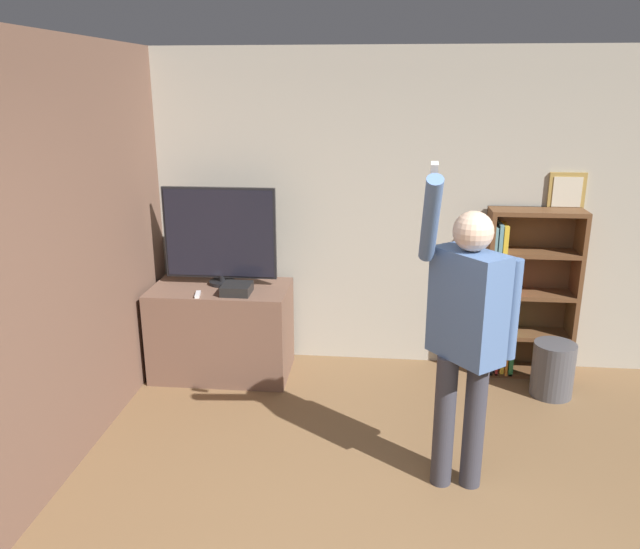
% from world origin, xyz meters
% --- Properties ---
extents(wall_back, '(6.28, 0.09, 2.70)m').
position_xyz_m(wall_back, '(0.00, 3.20, 1.35)').
color(wall_back, '#B2AD9E').
rests_on(wall_back, ground_plane).
extents(wall_side_brick, '(0.06, 4.77, 2.70)m').
position_xyz_m(wall_side_brick, '(-2.17, 1.58, 1.35)').
color(wall_side_brick, brown).
rests_on(wall_side_brick, ground_plane).
extents(tv_ledge, '(1.14, 0.65, 0.78)m').
position_xyz_m(tv_ledge, '(-1.53, 2.75, 0.39)').
color(tv_ledge, brown).
rests_on(tv_ledge, ground_plane).
extents(television, '(0.94, 0.22, 0.82)m').
position_xyz_m(television, '(-1.53, 2.83, 1.20)').
color(television, black).
rests_on(television, tv_ledge).
extents(game_console, '(0.23, 0.24, 0.08)m').
position_xyz_m(game_console, '(-1.35, 2.60, 0.82)').
color(game_console, black).
rests_on(game_console, tv_ledge).
extents(remote_loose, '(0.06, 0.14, 0.02)m').
position_xyz_m(remote_loose, '(-1.65, 2.51, 0.79)').
color(remote_loose, white).
rests_on(remote_loose, tv_ledge).
extents(bookshelf, '(0.76, 0.28, 1.43)m').
position_xyz_m(bookshelf, '(0.98, 3.02, 0.68)').
color(bookshelf, brown).
rests_on(bookshelf, ground_plane).
extents(person, '(0.58, 0.57, 2.03)m').
position_xyz_m(person, '(0.31, 1.34, 1.06)').
color(person, '#383842').
rests_on(person, ground_plane).
extents(waste_bin, '(0.33, 0.33, 0.44)m').
position_xyz_m(waste_bin, '(1.20, 2.61, 0.22)').
color(waste_bin, '#4C4C51').
rests_on(waste_bin, ground_plane).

